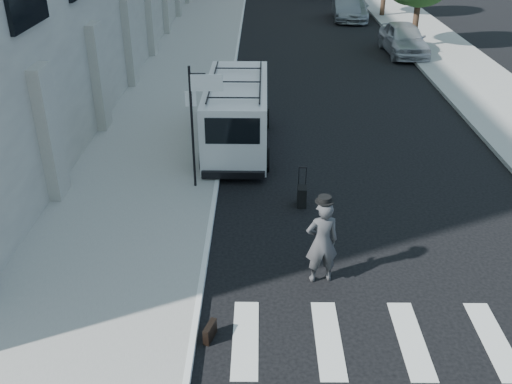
{
  "coord_description": "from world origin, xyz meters",
  "views": [
    {
      "loc": [
        -0.73,
        -11.43,
        7.66
      ],
      "look_at": [
        -0.83,
        0.63,
        1.3
      ],
      "focal_mm": 40.0,
      "sensor_mm": 36.0,
      "label": 1
    }
  ],
  "objects_px": {
    "suitcase": "(302,196)",
    "parked_car_a": "(404,39)",
    "parked_car_c": "(353,8)",
    "parked_car_b": "(346,8)",
    "businessman": "(322,242)",
    "briefcase": "(210,332)",
    "cargo_van": "(237,113)"
  },
  "relations": [
    {
      "from": "businessman",
      "to": "parked_car_a",
      "type": "xyz_separation_m",
      "value": [
        6.19,
        19.98,
        -0.17
      ]
    },
    {
      "from": "briefcase",
      "to": "parked_car_c",
      "type": "relative_size",
      "value": 0.09
    },
    {
      "from": "cargo_van",
      "to": "parked_car_c",
      "type": "relative_size",
      "value": 1.19
    },
    {
      "from": "businessman",
      "to": "parked_car_b",
      "type": "relative_size",
      "value": 0.43
    },
    {
      "from": "parked_car_b",
      "to": "cargo_van",
      "type": "bearing_deg",
      "value": -103.51
    },
    {
      "from": "briefcase",
      "to": "suitcase",
      "type": "bearing_deg",
      "value": 86.1
    },
    {
      "from": "suitcase",
      "to": "cargo_van",
      "type": "bearing_deg",
      "value": 116.58
    },
    {
      "from": "parked_car_a",
      "to": "parked_car_c",
      "type": "relative_size",
      "value": 0.95
    },
    {
      "from": "businessman",
      "to": "parked_car_b",
      "type": "xyz_separation_m",
      "value": [
        4.39,
        29.3,
        -0.23
      ]
    },
    {
      "from": "briefcase",
      "to": "suitcase",
      "type": "xyz_separation_m",
      "value": [
        2.1,
        5.31,
        0.12
      ]
    },
    {
      "from": "parked_car_a",
      "to": "businessman",
      "type": "bearing_deg",
      "value": -109.15
    },
    {
      "from": "suitcase",
      "to": "parked_car_a",
      "type": "relative_size",
      "value": 0.23
    },
    {
      "from": "briefcase",
      "to": "parked_car_b",
      "type": "distance_m",
      "value": 31.93
    },
    {
      "from": "suitcase",
      "to": "parked_car_b",
      "type": "bearing_deg",
      "value": 81.94
    },
    {
      "from": "parked_car_b",
      "to": "parked_car_c",
      "type": "bearing_deg",
      "value": 5.47
    },
    {
      "from": "businessman",
      "to": "suitcase",
      "type": "relative_size",
      "value": 1.82
    },
    {
      "from": "parked_car_a",
      "to": "suitcase",
      "type": "bearing_deg",
      "value": -112.98
    },
    {
      "from": "suitcase",
      "to": "cargo_van",
      "type": "height_order",
      "value": "cargo_van"
    },
    {
      "from": "suitcase",
      "to": "parked_car_a",
      "type": "distance_m",
      "value": 17.79
    },
    {
      "from": "businessman",
      "to": "briefcase",
      "type": "relative_size",
      "value": 4.5
    },
    {
      "from": "businessman",
      "to": "parked_car_c",
      "type": "height_order",
      "value": "businessman"
    },
    {
      "from": "businessman",
      "to": "parked_car_a",
      "type": "distance_m",
      "value": 20.92
    },
    {
      "from": "suitcase",
      "to": "parked_car_a",
      "type": "bearing_deg",
      "value": 70.93
    },
    {
      "from": "parked_car_a",
      "to": "parked_car_c",
      "type": "xyz_separation_m",
      "value": [
        -1.34,
        9.34,
        -0.09
      ]
    },
    {
      "from": "businessman",
      "to": "parked_car_a",
      "type": "relative_size",
      "value": 0.41
    },
    {
      "from": "parked_car_b",
      "to": "suitcase",
      "type": "bearing_deg",
      "value": -96.9
    },
    {
      "from": "parked_car_a",
      "to": "parked_car_b",
      "type": "distance_m",
      "value": 9.49
    },
    {
      "from": "cargo_van",
      "to": "parked_car_a",
      "type": "relative_size",
      "value": 1.25
    },
    {
      "from": "cargo_van",
      "to": "parked_car_a",
      "type": "xyz_separation_m",
      "value": [
        8.3,
        12.42,
        -0.35
      ]
    },
    {
      "from": "parked_car_a",
      "to": "parked_car_b",
      "type": "bearing_deg",
      "value": 99.0
    },
    {
      "from": "businessman",
      "to": "parked_car_c",
      "type": "xyz_separation_m",
      "value": [
        4.86,
        29.32,
        -0.26
      ]
    },
    {
      "from": "suitcase",
      "to": "cargo_van",
      "type": "xyz_separation_m",
      "value": [
        -1.91,
        4.18,
        0.88
      ]
    }
  ]
}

